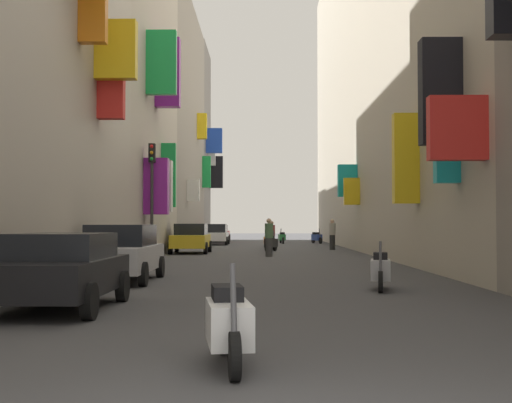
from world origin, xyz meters
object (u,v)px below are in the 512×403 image
at_px(parked_car_black, 60,269).
at_px(scooter_blue, 317,237).
at_px(parked_car_red, 217,233).
at_px(scooter_silver, 381,270).
at_px(scooter_white, 229,323).
at_px(traffic_light_near_corner, 152,182).
at_px(scooter_green, 282,237).
at_px(scooter_black, 271,243).
at_px(parked_car_yellow, 191,238).
at_px(parked_car_white, 215,234).
at_px(parked_car_silver, 121,252).
at_px(pedestrian_near_right, 269,237).
at_px(pedestrian_near_left, 332,235).
at_px(scooter_orange, 269,240).
at_px(pedestrian_crossing, 272,236).

xyz_separation_m(parked_car_black, scooter_blue, (7.74, 39.90, -0.26)).
bearing_deg(parked_car_red, scooter_silver, -80.96).
xyz_separation_m(parked_car_black, scooter_white, (3.22, -4.81, -0.26)).
distance_m(parked_car_black, traffic_light_near_corner, 15.45).
bearing_deg(scooter_green, scooter_black, -93.94).
bearing_deg(parked_car_yellow, scooter_green, 73.19).
relative_size(parked_car_black, traffic_light_near_corner, 0.83).
bearing_deg(scooter_black, scooter_blue, 76.18).
bearing_deg(scooter_white, parked_car_white, 94.05).
bearing_deg(traffic_light_near_corner, parked_car_red, 88.38).
relative_size(parked_car_silver, traffic_light_near_corner, 0.90).
bearing_deg(scooter_silver, traffic_light_near_corner, 121.69).
bearing_deg(scooter_green, pedestrian_near_right, -93.33).
distance_m(scooter_green, pedestrian_near_left, 12.91).
height_order(scooter_orange, traffic_light_near_corner, traffic_light_near_corner).
bearing_deg(scooter_white, traffic_light_near_corner, 101.39).
bearing_deg(parked_car_red, parked_car_yellow, -90.08).
distance_m(parked_car_red, scooter_blue, 8.54).
distance_m(parked_car_red, pedestrian_near_left, 17.80).
height_order(scooter_silver, scooter_white, same).
relative_size(scooter_white, scooter_orange, 0.97).
height_order(parked_car_black, scooter_silver, parked_car_black).
height_order(scooter_green, pedestrian_near_right, pedestrian_near_right).
distance_m(scooter_silver, pedestrian_near_right, 15.90).
distance_m(scooter_green, traffic_light_near_corner, 25.66).
height_order(scooter_blue, scooter_white, same).
xyz_separation_m(parked_car_white, scooter_green, (4.87, 2.85, -0.31)).
xyz_separation_m(scooter_white, scooter_green, (1.89, 44.86, 0.00)).
height_order(parked_car_red, pedestrian_near_left, pedestrian_near_left).
bearing_deg(parked_car_black, scooter_white, -56.18).
xyz_separation_m(parked_car_silver, scooter_orange, (4.17, 24.69, -0.32)).
bearing_deg(pedestrian_near_right, traffic_light_near_corner, -138.66).
height_order(scooter_green, pedestrian_crossing, pedestrian_crossing).
height_order(parked_car_red, pedestrian_crossing, pedestrian_crossing).
relative_size(parked_car_yellow, scooter_white, 2.12).
height_order(parked_car_silver, scooter_silver, parked_car_silver).
relative_size(parked_car_black, scooter_green, 2.07).
height_order(parked_car_yellow, parked_car_silver, parked_car_yellow).
distance_m(scooter_white, scooter_green, 44.90).
xyz_separation_m(pedestrian_crossing, pedestrian_near_left, (3.49, 0.54, 0.06)).
bearing_deg(pedestrian_crossing, scooter_black, -92.17).
relative_size(parked_car_white, parked_car_red, 1.06).
bearing_deg(parked_car_yellow, traffic_light_near_corner, -95.69).
distance_m(scooter_silver, scooter_black, 21.43).
distance_m(parked_car_black, pedestrian_crossing, 27.17).
xyz_separation_m(parked_car_yellow, pedestrian_near_left, (7.68, 4.42, 0.10)).
bearing_deg(parked_car_red, scooter_black, -77.49).
bearing_deg(scooter_blue, scooter_green, 176.72).
bearing_deg(parked_car_black, scooter_green, 82.72).
xyz_separation_m(parked_car_black, parked_car_silver, (-0.13, 5.90, 0.06)).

